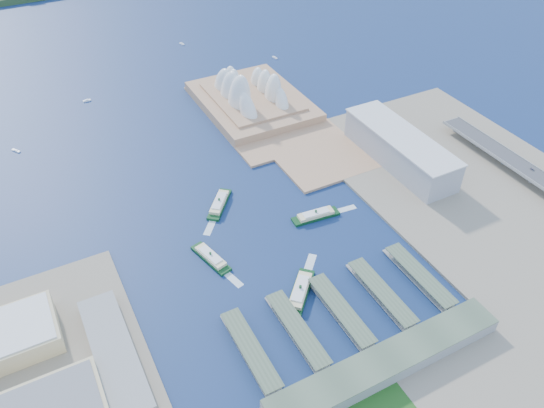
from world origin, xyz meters
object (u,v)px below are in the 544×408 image
ferry_b (219,202)px  ferry_c (300,290)px  opera_house (252,85)px  toaster_building (400,149)px  ferry_a (211,256)px  ferry_d (316,214)px  car_c (532,169)px

ferry_b → ferry_c: bearing=-44.9°
opera_house → ferry_c: (-109.39, -318.80, -26.79)m
toaster_building → ferry_a: bearing=-170.2°
ferry_d → opera_house: bearing=-5.4°
opera_house → car_c: (199.00, -294.66, -16.43)m
ferry_b → car_c: 344.77m
ferry_a → ferry_d: size_ratio=0.97×
ferry_b → toaster_building: bearing=32.5°
ferry_a → ferry_b: 79.25m
toaster_building → car_c: bearing=-41.0°
toaster_building → ferry_d: (-134.12, -37.71, -15.75)m
opera_house → car_c: bearing=-56.0°
toaster_building → ferry_a: 256.70m
ferry_b → ferry_d: 101.93m
ferry_d → car_c: (243.12, -56.95, 10.81)m
opera_house → ferry_a: 293.96m
ferry_c → ferry_d: (65.27, 81.09, -0.45)m
ferry_b → ferry_a: bearing=-79.8°
car_c → ferry_d: bearing=166.8°
ferry_c → opera_house: bearing=-65.0°
ferry_d → car_c: 249.94m
ferry_a → toaster_building: bearing=-4.3°
ferry_b → ferry_d: bearing=0.9°
ferry_a → ferry_c: (53.10, -75.37, 0.62)m
car_c → ferry_a: bearing=171.9°
opera_house → ferry_c: size_ratio=3.27×
ferry_a → ferry_b: bearing=46.7°
ferry_b → car_c: car_c is taller
ferry_c → toaster_building: bearing=-105.2°
ferry_b → ferry_c: ferry_c is taller
ferry_a → ferry_b: (38.62, 69.21, 0.21)m
opera_house → car_c: size_ratio=36.35×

